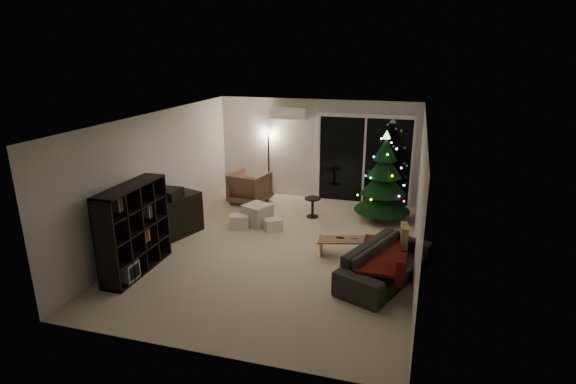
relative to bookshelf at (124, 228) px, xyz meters
name	(u,v)px	position (x,y,z in m)	size (l,w,h in m)	color
room	(319,179)	(2.71, 3.02, 0.25)	(6.50, 7.51, 2.60)	beige
bookshelf	(124,228)	(0.00, 0.00, 0.00)	(0.39, 1.53, 1.53)	black
media_cabinet	(171,218)	(0.00, 1.47, -0.35)	(0.50, 1.33, 0.83)	black
stereo	(169,194)	(0.00, 1.47, 0.16)	(0.42, 0.50, 0.18)	black
armchair	(250,187)	(0.78, 3.92, -0.37)	(0.84, 0.87, 0.79)	brown
ottoman	(257,215)	(1.45, 2.57, -0.54)	(0.51, 0.51, 0.46)	beige
cardboard_box_a	(239,221)	(1.13, 2.31, -0.63)	(0.39, 0.30, 0.28)	silver
cardboard_box_b	(273,225)	(1.87, 2.37, -0.64)	(0.36, 0.27, 0.25)	silver
side_table	(313,207)	(2.49, 3.37, -0.54)	(0.36, 0.36, 0.46)	black
floor_lamp	(269,164)	(1.03, 4.67, 0.07)	(0.27, 0.27, 1.68)	black
sofa	(386,263)	(4.30, 0.85, -0.47)	(2.04, 0.80, 0.60)	#313230
sofa_throw	(380,255)	(4.20, 0.85, -0.33)	(0.64, 1.47, 0.05)	#5B1109
cushion_a	(404,236)	(4.55, 1.50, -0.23)	(0.12, 0.39, 0.39)	#9E854A
cushion_b	(401,269)	(4.55, 0.20, -0.23)	(0.12, 0.39, 0.39)	#5B1109
coffee_table	(348,248)	(3.57, 1.55, -0.60)	(1.08, 0.38, 0.34)	#A87B55
remote_a	(340,238)	(3.42, 1.55, -0.42)	(0.13, 0.04, 0.02)	black
remote_b	(354,238)	(3.67, 1.60, -0.42)	(0.13, 0.04, 0.02)	slate
christmas_tree	(384,176)	(4.01, 3.62, 0.24)	(1.24, 1.24, 2.01)	black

